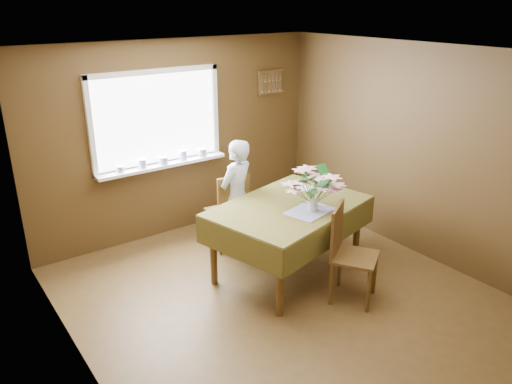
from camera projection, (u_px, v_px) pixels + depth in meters
floor at (287, 301)px, 5.19m from camera, size 4.50×4.50×0.00m
ceiling at (293, 54)px, 4.28m from camera, size 4.50×4.50×0.00m
wall_back at (179, 139)px, 6.43m from camera, size 4.00×0.00×4.00m
wall_left at (78, 247)px, 3.64m from camera, size 0.00×4.50×4.50m
wall_right at (422, 154)px, 5.82m from camera, size 0.00×4.50×4.50m
window_assembly at (160, 135)px, 6.20m from camera, size 1.72×0.20×1.22m
spoon_rack at (270, 82)px, 6.98m from camera, size 0.44×0.05×0.33m
dining_table at (289, 213)px, 5.50m from camera, size 1.94×1.54×0.84m
chair_far at (230, 209)px, 6.11m from camera, size 0.46×0.46×0.99m
chair_near at (347, 250)px, 5.08m from camera, size 0.61×0.61×1.02m
seated_woman at (237, 197)px, 5.98m from camera, size 0.60×0.48×1.43m
flower_bouquet at (314, 185)px, 5.21m from camera, size 0.52×0.52×0.45m
side_plate at (304, 188)px, 5.92m from camera, size 0.25×0.25×0.01m
table_knife at (311, 204)px, 5.46m from camera, size 0.10×0.23×0.00m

